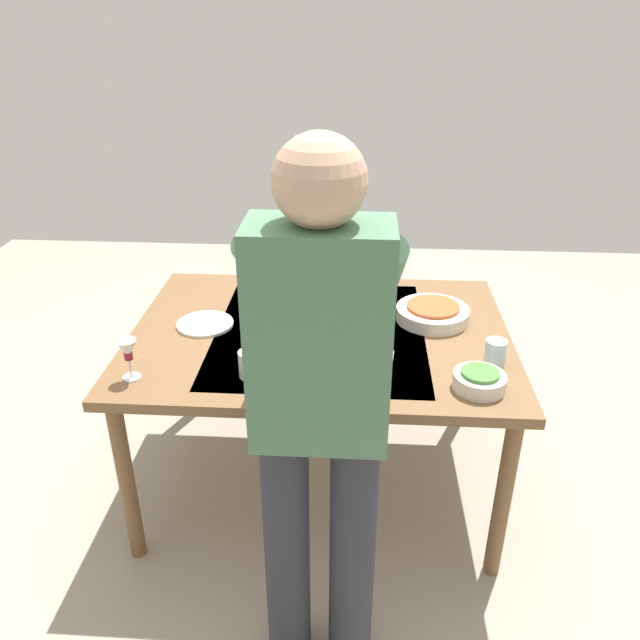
{
  "coord_description": "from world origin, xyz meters",
  "views": [
    {
      "loc": [
        -0.14,
        2.21,
        1.94
      ],
      "look_at": [
        0.0,
        0.0,
        0.81
      ],
      "focal_mm": 35.14,
      "sensor_mm": 36.0,
      "label": 1
    }
  ],
  "objects_px": {
    "water_cup_far_left": "(357,333)",
    "side_bowl_salad": "(480,380)",
    "dinner_plate_near": "(205,324)",
    "dinner_plate_far": "(269,288)",
    "chair_near": "(353,288)",
    "wine_bottle": "(343,289)",
    "dining_table": "(320,346)",
    "water_cup_near_right": "(495,353)",
    "serving_bowl_pasta": "(433,313)",
    "wine_glass_left": "(128,352)",
    "wine_glass_right": "(311,275)",
    "person_server": "(320,405)",
    "water_cup_near_left": "(250,364)"
  },
  "relations": [
    {
      "from": "wine_glass_left",
      "to": "dinner_plate_far",
      "type": "relative_size",
      "value": 0.66
    },
    {
      "from": "chair_near",
      "to": "water_cup_near_right",
      "type": "relative_size",
      "value": 9.11
    },
    {
      "from": "wine_bottle",
      "to": "water_cup_far_left",
      "type": "relative_size",
      "value": 2.8
    },
    {
      "from": "water_cup_near_left",
      "to": "dinner_plate_far",
      "type": "relative_size",
      "value": 0.43
    },
    {
      "from": "chair_near",
      "to": "side_bowl_salad",
      "type": "xyz_separation_m",
      "value": [
        -0.45,
        1.31,
        0.26
      ]
    },
    {
      "from": "dining_table",
      "to": "dinner_plate_far",
      "type": "relative_size",
      "value": 6.55
    },
    {
      "from": "chair_near",
      "to": "person_server",
      "type": "bearing_deg",
      "value": 87.77
    },
    {
      "from": "side_bowl_salad",
      "to": "dinner_plate_near",
      "type": "distance_m",
      "value": 1.11
    },
    {
      "from": "water_cup_near_left",
      "to": "dinner_plate_near",
      "type": "height_order",
      "value": "water_cup_near_left"
    },
    {
      "from": "side_bowl_salad",
      "to": "dinner_plate_near",
      "type": "relative_size",
      "value": 0.78
    },
    {
      "from": "person_server",
      "to": "serving_bowl_pasta",
      "type": "relative_size",
      "value": 5.63
    },
    {
      "from": "water_cup_near_right",
      "to": "dinner_plate_far",
      "type": "distance_m",
      "value": 1.09
    },
    {
      "from": "wine_glass_right",
      "to": "water_cup_near_left",
      "type": "distance_m",
      "value": 0.7
    },
    {
      "from": "wine_glass_right",
      "to": "dinner_plate_near",
      "type": "distance_m",
      "value": 0.52
    },
    {
      "from": "chair_near",
      "to": "wine_glass_right",
      "type": "distance_m",
      "value": 0.72
    },
    {
      "from": "dining_table",
      "to": "side_bowl_salad",
      "type": "distance_m",
      "value": 0.69
    },
    {
      "from": "chair_near",
      "to": "serving_bowl_pasta",
      "type": "distance_m",
      "value": 0.91
    },
    {
      "from": "serving_bowl_pasta",
      "to": "dinner_plate_far",
      "type": "distance_m",
      "value": 0.76
    },
    {
      "from": "chair_near",
      "to": "wine_glass_right",
      "type": "height_order",
      "value": "chair_near"
    },
    {
      "from": "dinner_plate_near",
      "to": "dinner_plate_far",
      "type": "xyz_separation_m",
      "value": [
        -0.21,
        -0.37,
        0.0
      ]
    },
    {
      "from": "serving_bowl_pasta",
      "to": "person_server",
      "type": "bearing_deg",
      "value": 66.61
    },
    {
      "from": "dining_table",
      "to": "wine_glass_right",
      "type": "bearing_deg",
      "value": -79.14
    },
    {
      "from": "wine_glass_right",
      "to": "dinner_plate_far",
      "type": "height_order",
      "value": "wine_glass_right"
    },
    {
      "from": "dinner_plate_near",
      "to": "dinner_plate_far",
      "type": "distance_m",
      "value": 0.43
    },
    {
      "from": "person_server",
      "to": "water_cup_near_left",
      "type": "distance_m",
      "value": 0.56
    },
    {
      "from": "chair_near",
      "to": "wine_bottle",
      "type": "xyz_separation_m",
      "value": [
        0.03,
        0.76,
        0.34
      ]
    },
    {
      "from": "dining_table",
      "to": "wine_bottle",
      "type": "xyz_separation_m",
      "value": [
        -0.09,
        -0.17,
        0.18
      ]
    },
    {
      "from": "wine_bottle",
      "to": "side_bowl_salad",
      "type": "relative_size",
      "value": 1.64
    },
    {
      "from": "wine_bottle",
      "to": "wine_glass_left",
      "type": "bearing_deg",
      "value": 37.98
    },
    {
      "from": "wine_glass_left",
      "to": "wine_glass_right",
      "type": "height_order",
      "value": "same"
    },
    {
      "from": "water_cup_near_right",
      "to": "dinner_plate_near",
      "type": "bearing_deg",
      "value": -12.13
    },
    {
      "from": "wine_glass_left",
      "to": "dinner_plate_near",
      "type": "height_order",
      "value": "wine_glass_left"
    },
    {
      "from": "wine_bottle",
      "to": "water_cup_far_left",
      "type": "distance_m",
      "value": 0.29
    },
    {
      "from": "person_server",
      "to": "wine_glass_right",
      "type": "distance_m",
      "value": 1.14
    },
    {
      "from": "chair_near",
      "to": "dinner_plate_far",
      "type": "distance_m",
      "value": 0.7
    },
    {
      "from": "chair_near",
      "to": "dinner_plate_near",
      "type": "xyz_separation_m",
      "value": [
        0.59,
        0.91,
        0.23
      ]
    },
    {
      "from": "dinner_plate_far",
      "to": "wine_glass_left",
      "type": "bearing_deg",
      "value": 64.24
    },
    {
      "from": "wine_bottle",
      "to": "chair_near",
      "type": "bearing_deg",
      "value": -92.5
    },
    {
      "from": "wine_bottle",
      "to": "person_server",
      "type": "bearing_deg",
      "value": 87.98
    },
    {
      "from": "wine_bottle",
      "to": "wine_glass_left",
      "type": "xyz_separation_m",
      "value": [
        0.72,
        0.57,
        -0.01
      ]
    },
    {
      "from": "wine_glass_left",
      "to": "wine_glass_right",
      "type": "relative_size",
      "value": 1.0
    },
    {
      "from": "side_bowl_salad",
      "to": "dinner_plate_far",
      "type": "xyz_separation_m",
      "value": [
        0.83,
        -0.77,
        -0.03
      ]
    },
    {
      "from": "wine_glass_left",
      "to": "water_cup_near_right",
      "type": "xyz_separation_m",
      "value": [
        -1.28,
        -0.17,
        -0.05
      ]
    },
    {
      "from": "wine_glass_left",
      "to": "dinner_plate_far",
      "type": "bearing_deg",
      "value": -115.76
    },
    {
      "from": "water_cup_near_left",
      "to": "serving_bowl_pasta",
      "type": "relative_size",
      "value": 0.33
    },
    {
      "from": "water_cup_far_left",
      "to": "side_bowl_salad",
      "type": "relative_size",
      "value": 0.59
    },
    {
      "from": "wine_glass_right",
      "to": "dinner_plate_near",
      "type": "relative_size",
      "value": 0.66
    },
    {
      "from": "dining_table",
      "to": "chair_near",
      "type": "bearing_deg",
      "value": -97.33
    },
    {
      "from": "water_cup_near_right",
      "to": "dinner_plate_far",
      "type": "xyz_separation_m",
      "value": [
        0.91,
        -0.61,
        -0.04
      ]
    },
    {
      "from": "water_cup_near_left",
      "to": "serving_bowl_pasta",
      "type": "distance_m",
      "value": 0.83
    }
  ]
}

